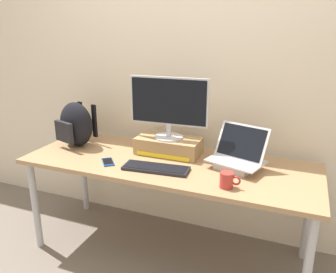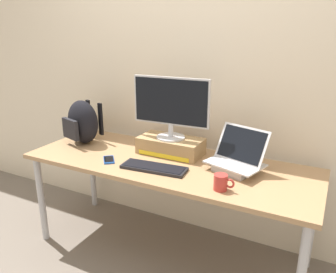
% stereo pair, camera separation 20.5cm
% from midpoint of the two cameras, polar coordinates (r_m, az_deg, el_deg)
% --- Properties ---
extents(ground_plane, '(20.00, 20.00, 0.00)m').
position_cam_midpoint_polar(ground_plane, '(2.67, -2.32, -18.79)').
color(ground_plane, '#70665B').
extents(back_wall, '(7.00, 0.10, 2.60)m').
position_cam_midpoint_polar(back_wall, '(2.58, 1.59, 11.40)').
color(back_wall, beige).
rests_on(back_wall, ground).
extents(desk, '(1.99, 0.72, 0.72)m').
position_cam_midpoint_polar(desk, '(2.33, -2.52, -5.77)').
color(desk, '#A87F56').
rests_on(desk, ground).
extents(toner_box_yellow, '(0.46, 0.24, 0.12)m').
position_cam_midpoint_polar(toner_box_yellow, '(2.43, -2.30, -1.60)').
color(toner_box_yellow, '#A88456').
rests_on(toner_box_yellow, desk).
extents(desktop_monitor, '(0.56, 0.20, 0.43)m').
position_cam_midpoint_polar(desktop_monitor, '(2.35, -2.40, 5.14)').
color(desktop_monitor, silver).
rests_on(desktop_monitor, toner_box_yellow).
extents(open_laptop, '(0.39, 0.33, 0.27)m').
position_cam_midpoint_polar(open_laptop, '(2.21, 8.94, -3.98)').
color(open_laptop, '#ADADB2').
rests_on(open_laptop, desk).
extents(external_keyboard, '(0.44, 0.18, 0.02)m').
position_cam_midpoint_polar(external_keyboard, '(2.18, -4.75, -5.39)').
color(external_keyboard, black).
rests_on(external_keyboard, desk).
extents(messenger_backpack, '(0.35, 0.29, 0.34)m').
position_cam_midpoint_polar(messenger_backpack, '(2.69, -17.41, 1.93)').
color(messenger_backpack, black).
rests_on(messenger_backpack, desk).
extents(coffee_mug, '(0.12, 0.08, 0.09)m').
position_cam_midpoint_polar(coffee_mug, '(1.95, 6.97, -7.36)').
color(coffee_mug, '#B2332D').
rests_on(coffee_mug, desk).
extents(cell_phone, '(0.14, 0.15, 0.01)m').
position_cam_midpoint_polar(cell_phone, '(2.34, -12.60, -4.24)').
color(cell_phone, '#19479E').
rests_on(cell_phone, desk).
extents(plush_toy, '(0.12, 0.12, 0.12)m').
position_cam_midpoint_polar(plush_toy, '(2.98, -16.79, 1.38)').
color(plush_toy, gold).
rests_on(plush_toy, desk).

